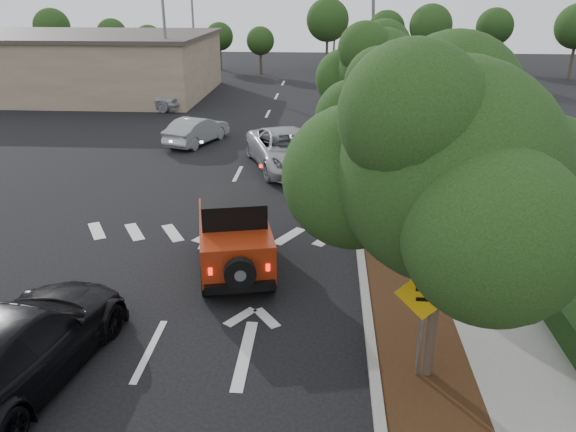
# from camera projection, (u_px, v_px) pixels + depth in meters

# --- Properties ---
(ground) EXTENTS (120.00, 120.00, 0.00)m
(ground) POSITION_uv_depth(u_px,v_px,m) (150.00, 350.00, 11.67)
(ground) COLOR black
(ground) RESTS_ON ground
(curb) EXTENTS (0.20, 70.00, 0.15)m
(curb) POSITION_uv_depth(u_px,v_px,m) (351.00, 175.00, 22.45)
(curb) COLOR #9E9B93
(curb) RESTS_ON ground
(planting_strip) EXTENTS (1.80, 70.00, 0.12)m
(planting_strip) POSITION_uv_depth(u_px,v_px,m) (376.00, 176.00, 22.39)
(planting_strip) COLOR black
(planting_strip) RESTS_ON ground
(sidewalk) EXTENTS (2.00, 70.00, 0.12)m
(sidewalk) POSITION_uv_depth(u_px,v_px,m) (425.00, 177.00, 22.27)
(sidewalk) COLOR gray
(sidewalk) RESTS_ON ground
(hedge) EXTENTS (0.80, 70.00, 0.80)m
(hedge) POSITION_uv_depth(u_px,v_px,m) (461.00, 170.00, 22.05)
(hedge) COLOR black
(hedge) RESTS_ON ground
(commercial_building) EXTENTS (22.00, 12.00, 4.00)m
(commercial_building) POSITION_uv_depth(u_px,v_px,m) (51.00, 65.00, 39.69)
(commercial_building) COLOR #88705E
(commercial_building) RESTS_ON ground
(transmission_tower) EXTENTS (7.00, 4.00, 28.00)m
(transmission_tower) POSITION_uv_depth(u_px,v_px,m) (353.00, 65.00, 55.68)
(transmission_tower) COLOR slate
(transmission_tower) RESTS_ON ground
(street_tree_near) EXTENTS (3.80, 3.80, 5.92)m
(street_tree_near) POSITION_uv_depth(u_px,v_px,m) (426.00, 378.00, 10.85)
(street_tree_near) COLOR black
(street_tree_near) RESTS_ON ground
(street_tree_mid) EXTENTS (3.20, 3.20, 5.32)m
(street_tree_mid) POSITION_uv_depth(u_px,v_px,m) (390.00, 233.00, 17.32)
(street_tree_mid) COLOR black
(street_tree_mid) RESTS_ON ground
(street_tree_far) EXTENTS (3.40, 3.40, 5.62)m
(street_tree_far) POSITION_uv_depth(u_px,v_px,m) (374.00, 170.00, 23.34)
(street_tree_far) COLOR black
(street_tree_far) RESTS_ON ground
(light_pole_a) EXTENTS (2.00, 0.22, 9.00)m
(light_pole_a) POSITION_uv_depth(u_px,v_px,m) (171.00, 106.00, 36.13)
(light_pole_a) COLOR slate
(light_pole_a) RESTS_ON ground
(light_pole_b) EXTENTS (2.00, 0.22, 9.00)m
(light_pole_b) POSITION_uv_depth(u_px,v_px,m) (196.00, 79.00, 47.30)
(light_pole_b) COLOR slate
(light_pole_b) RESTS_ON ground
(red_jeep) EXTENTS (2.52, 4.18, 2.05)m
(red_jeep) POSITION_uv_depth(u_px,v_px,m) (234.00, 231.00, 14.84)
(red_jeep) COLOR black
(red_jeep) RESTS_ON ground
(silver_suv_ahead) EXTENTS (4.29, 6.18, 1.57)m
(silver_suv_ahead) POSITION_uv_depth(u_px,v_px,m) (287.00, 150.00, 23.31)
(silver_suv_ahead) COLOR #B0B3B8
(silver_suv_ahead) RESTS_ON ground
(black_suv_oncoming) EXTENTS (2.99, 5.71, 1.58)m
(black_suv_oncoming) POSITION_uv_depth(u_px,v_px,m) (17.00, 346.00, 10.49)
(black_suv_oncoming) COLOR black
(black_suv_oncoming) RESTS_ON ground
(silver_sedan_oncoming) EXTENTS (2.66, 4.14, 1.29)m
(silver_sedan_oncoming) POSITION_uv_depth(u_px,v_px,m) (197.00, 130.00, 27.13)
(silver_sedan_oncoming) COLOR #929599
(silver_sedan_oncoming) RESTS_ON ground
(parked_suv) EXTENTS (5.29, 3.65, 1.67)m
(parked_suv) POSITION_uv_depth(u_px,v_px,m) (150.00, 95.00, 35.15)
(parked_suv) COLOR #B2B4BB
(parked_suv) RESTS_ON ground
(speed_hump_sign) EXTENTS (1.09, 0.10, 2.31)m
(speed_hump_sign) POSITION_uv_depth(u_px,v_px,m) (423.00, 308.00, 10.20)
(speed_hump_sign) COLOR slate
(speed_hump_sign) RESTS_ON ground
(terracotta_planter) EXTENTS (0.67, 0.67, 1.16)m
(terracotta_planter) POSITION_uv_depth(u_px,v_px,m) (512.00, 249.00, 14.41)
(terracotta_planter) COLOR brown
(terracotta_planter) RESTS_ON ground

